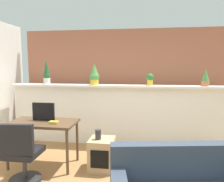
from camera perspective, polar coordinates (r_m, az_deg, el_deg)
divider_wall at (r=4.48m, az=2.33°, el=-6.72°), size 4.70×0.16×1.23m
plant_shelf at (r=4.34m, az=2.32°, el=1.34°), size 4.70×0.31×0.04m
brick_wall_behind at (r=4.97m, az=3.07°, el=2.02°), size 4.70×0.10×2.50m
potted_plant_0 at (r=4.75m, az=-17.26°, el=4.61°), size 0.15×0.15×0.52m
potted_plant_1 at (r=4.42m, az=-4.78°, el=4.37°), size 0.20×0.20×0.44m
potted_plant_2 at (r=4.34m, az=10.23°, el=3.26°), size 0.15×0.15×0.24m
potted_plant_3 at (r=4.48m, az=23.96°, el=3.26°), size 0.15×0.15×0.33m
desk at (r=3.71m, az=-18.15°, el=-9.12°), size 1.10×0.60×0.75m
tv_monitor at (r=3.74m, az=-18.04°, el=-5.31°), size 0.38×0.04×0.30m
office_chair at (r=3.30m, az=-23.06°, el=-16.41°), size 0.46×0.47×0.91m
side_cube_shelf at (r=3.54m, az=-2.75°, el=-16.68°), size 0.40×0.41×0.50m
vase_on_shelf at (r=3.43m, az=-3.77°, el=-11.64°), size 0.09×0.09×0.16m
book_on_desk at (r=3.52m, az=-15.45°, el=-8.17°), size 0.14×0.10×0.04m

